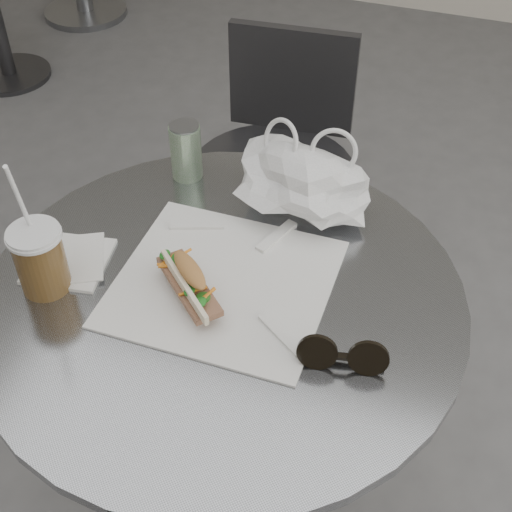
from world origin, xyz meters
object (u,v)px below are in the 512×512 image
(iced_coffee, at_px, (40,258))
(sunglasses, at_px, (342,356))
(cafe_table, at_px, (227,397))
(drink_can, at_px, (186,151))
(banh_mi, at_px, (190,282))
(chair_far, at_px, (276,205))

(iced_coffee, xyz_separation_m, sunglasses, (0.48, -0.00, -0.04))
(cafe_table, relative_size, sunglasses, 5.84)
(sunglasses, bearing_deg, drink_can, 127.95)
(sunglasses, height_order, drink_can, drink_can)
(banh_mi, height_order, sunglasses, banh_mi)
(iced_coffee, bearing_deg, cafe_table, 16.01)
(sunglasses, distance_m, drink_can, 0.51)
(banh_mi, relative_size, iced_coffee, 0.75)
(cafe_table, xyz_separation_m, banh_mi, (-0.04, -0.03, 0.31))
(banh_mi, distance_m, iced_coffee, 0.23)
(iced_coffee, relative_size, sunglasses, 1.87)
(cafe_table, height_order, iced_coffee, iced_coffee)
(cafe_table, height_order, sunglasses, sunglasses)
(cafe_table, xyz_separation_m, sunglasses, (0.21, -0.08, 0.30))
(cafe_table, distance_m, sunglasses, 0.37)
(chair_far, bearing_deg, cafe_table, 96.18)
(cafe_table, distance_m, drink_can, 0.45)
(drink_can, bearing_deg, sunglasses, -41.77)
(iced_coffee, bearing_deg, sunglasses, -0.29)
(cafe_table, bearing_deg, banh_mi, -148.77)
(sunglasses, bearing_deg, chair_far, 103.57)
(cafe_table, relative_size, banh_mi, 4.15)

